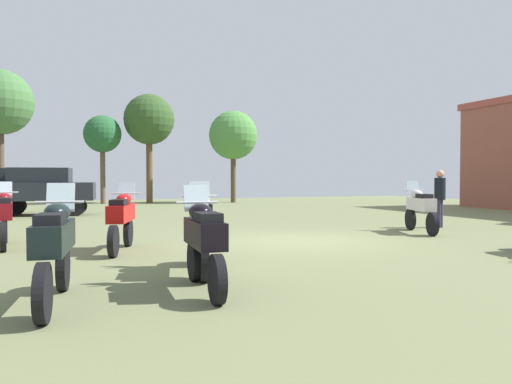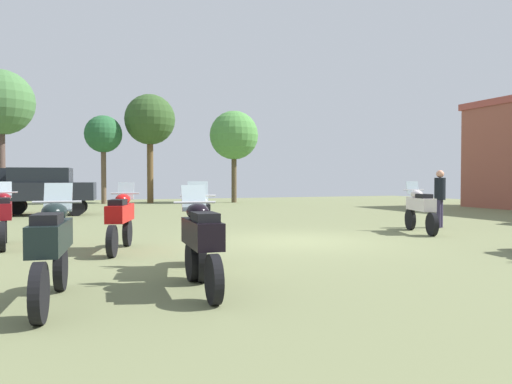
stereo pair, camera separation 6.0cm
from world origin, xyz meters
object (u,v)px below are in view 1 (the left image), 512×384
object	(u,v)px
motorcycle_3	(121,217)
person_2	(440,194)
tree_3	(0,103)
tree_6	(149,120)
motorcycle_13	(420,207)
motorcycle_2	(201,228)
tree_5	(102,135)
motorcycle_1	(4,215)
tree_4	(233,136)
motorcycle_8	(54,245)
motorcycle_6	(204,240)
car_1	(41,188)

from	to	relation	value
motorcycle_3	person_2	distance (m)	10.09
tree_3	tree_6	xyz separation A→B (m)	(8.26, 1.14, -0.48)
motorcycle_13	person_2	world-z (taller)	person_2
tree_6	tree_3	bearing A→B (deg)	-172.13
motorcycle_2	tree_5	size ratio (longest dim) A/B	0.41
motorcycle_1	tree_4	size ratio (longest dim) A/B	0.38
tree_3	tree_6	distance (m)	8.35
motorcycle_1	motorcycle_3	size ratio (longest dim) A/B	1.02
motorcycle_8	motorcycle_13	bearing A→B (deg)	34.26
tree_6	motorcycle_8	bearing A→B (deg)	-101.51
motorcycle_13	tree_3	bearing A→B (deg)	141.93
motorcycle_6	person_2	distance (m)	11.01
tree_3	tree_5	world-z (taller)	tree_3
motorcycle_8	tree_3	xyz separation A→B (m)	(-3.17, 23.87, 4.94)
motorcycle_6	tree_5	world-z (taller)	tree_5
tree_3	motorcycle_3	bearing A→B (deg)	-77.26
motorcycle_8	tree_5	world-z (taller)	tree_5
person_2	tree_6	world-z (taller)	tree_6
motorcycle_6	tree_5	bearing A→B (deg)	92.30
car_1	person_2	size ratio (longest dim) A/B	2.46
person_2	motorcycle_2	bearing A→B (deg)	-1.89
motorcycle_3	tree_6	size ratio (longest dim) A/B	0.32
motorcycle_3	tree_5	world-z (taller)	tree_5
motorcycle_13	person_2	xyz separation A→B (m)	(1.53, 0.95, 0.34)
motorcycle_13	tree_5	size ratio (longest dim) A/B	0.41
tree_3	car_1	bearing A→B (deg)	-73.27
motorcycle_8	person_2	size ratio (longest dim) A/B	1.27
motorcycle_2	tree_6	distance (m)	24.19
car_1	motorcycle_13	bearing A→B (deg)	-129.79
motorcycle_1	motorcycle_6	size ratio (longest dim) A/B	1.06
tree_5	tree_3	bearing A→B (deg)	-167.75
motorcycle_2	tree_3	distance (m)	23.62
motorcycle_6	tree_6	bearing A→B (deg)	85.88
motorcycle_6	motorcycle_8	bearing A→B (deg)	-175.31
car_1	motorcycle_3	bearing A→B (deg)	-163.23
motorcycle_2	tree_3	xyz separation A→B (m)	(-5.41, 22.46, 4.94)
motorcycle_6	tree_4	bearing A→B (deg)	73.78
car_1	tree_3	world-z (taller)	tree_3
motorcycle_6	tree_5	distance (m)	25.25
tree_3	tree_4	distance (m)	13.47
motorcycle_2	person_2	size ratio (longest dim) A/B	1.20
tree_5	tree_6	size ratio (longest dim) A/B	0.79
motorcycle_6	car_1	size ratio (longest dim) A/B	0.47
person_2	tree_6	size ratio (longest dim) A/B	0.27
motorcycle_3	tree_4	bearing A→B (deg)	81.82
motorcycle_8	person_2	bearing A→B (deg)	34.90
motorcycle_13	person_2	size ratio (longest dim) A/B	1.20
motorcycle_2	car_1	xyz separation A→B (m)	(-3.07, 14.67, 0.43)
motorcycle_1	tree_3	bearing A→B (deg)	91.42
motorcycle_3	tree_6	xyz separation A→B (m)	(3.84, 20.68, 4.46)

